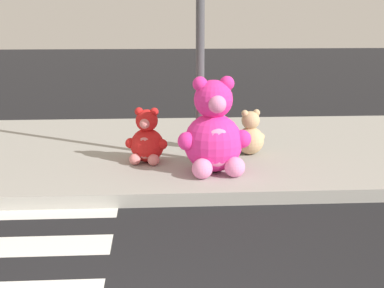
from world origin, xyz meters
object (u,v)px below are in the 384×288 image
plush_pink_large (214,135)px  plush_red (147,141)px  plush_teal (216,134)px  sign_pole (200,27)px  plush_tan (250,136)px

plush_pink_large → plush_red: plush_pink_large is taller
plush_pink_large → plush_teal: 1.13m
sign_pole → plush_red: (-0.69, -0.07, -1.41)m
plush_pink_large → plush_tan: plush_pink_large is taller
sign_pole → plush_pink_large: (0.12, -0.58, -1.24)m
sign_pole → plush_pink_large: sign_pole is taller
plush_pink_large → plush_tan: (0.58, 0.86, -0.22)m
plush_red → plush_pink_large: bearing=-32.5°
plush_pink_large → plush_teal: bearing=82.3°
sign_pole → plush_pink_large: 1.37m
plush_pink_large → sign_pole: bearing=101.5°
sign_pole → plush_tan: bearing=21.4°
plush_teal → plush_red: bearing=-148.5°
plush_teal → plush_tan: 0.49m
sign_pole → plush_red: size_ratio=4.52×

